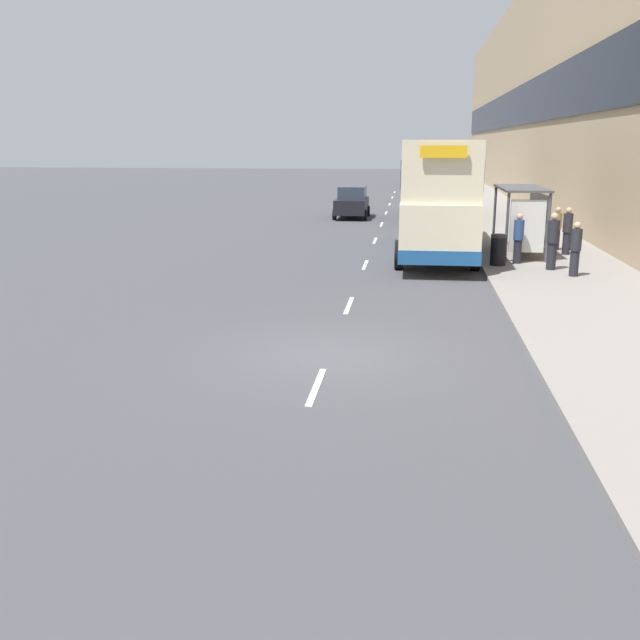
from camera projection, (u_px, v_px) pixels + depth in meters
ground_plane at (329, 355)px, 14.51m from camera, size 220.00×220.00×0.00m
pavement at (482, 203)px, 50.76m from camera, size 5.00×93.00×0.14m
terrace_facade at (547, 92)px, 48.46m from camera, size 3.10×93.00×15.15m
lane_mark_0 at (316, 386)px, 12.61m from camera, size 0.12×2.00×0.01m
lane_mark_1 at (349, 305)px, 18.93m from camera, size 0.12×2.00×0.01m
lane_mark_2 at (365, 265)px, 25.25m from camera, size 0.12×2.00×0.01m
lane_mark_3 at (375, 241)px, 31.57m from camera, size 0.12×2.00×0.01m
lane_mark_4 at (381, 224)px, 37.89m from camera, size 0.12×2.00×0.01m
lane_mark_5 at (386, 213)px, 44.21m from camera, size 0.12×2.00×0.01m
lane_mark_6 at (390, 204)px, 50.54m from camera, size 0.12×2.00×0.01m
lane_mark_7 at (392, 197)px, 56.86m from camera, size 0.12×2.00×0.01m
lane_mark_8 at (395, 192)px, 63.18m from camera, size 0.12×2.00×0.01m
bus_shelter at (526, 208)px, 26.22m from camera, size 1.60×4.20×2.48m
double_decker_bus_near at (436, 195)px, 26.99m from camera, size 2.85×10.95×4.30m
double_decker_bus_ahead at (428, 178)px, 40.75m from camera, size 2.85×10.41×4.30m
car_0 at (427, 178)px, 71.90m from camera, size 1.91×4.07×1.71m
car_1 at (352, 203)px, 41.09m from camera, size 1.93×4.05×1.79m
pedestrian_at_shelter at (557, 228)px, 27.69m from camera, size 0.33×0.33×1.66m
pedestrian_1 at (553, 241)px, 23.31m from camera, size 0.37×0.37×1.86m
pedestrian_2 at (575, 249)px, 22.16m from camera, size 0.34×0.34×1.70m
pedestrian_3 at (567, 231)px, 26.52m from camera, size 0.35×0.35×1.75m
pedestrian_4 at (518, 238)px, 24.57m from camera, size 0.34×0.34×1.72m
litter_bin at (498, 250)px, 24.28m from camera, size 0.55×0.55×1.05m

